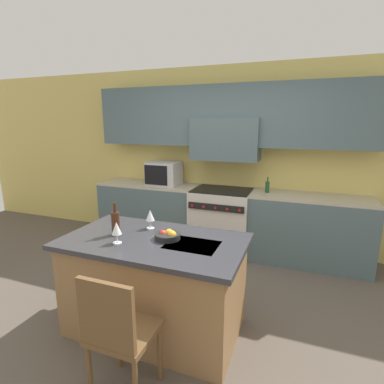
# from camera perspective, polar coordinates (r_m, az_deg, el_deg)

# --- Properties ---
(ground_plane) EXTENTS (10.00, 10.00, 0.00)m
(ground_plane) POSITION_cam_1_polar(r_m,az_deg,el_deg) (3.23, -3.29, -22.66)
(ground_plane) COLOR brown
(back_cabinetry) EXTENTS (10.00, 0.46, 2.70)m
(back_cabinetry) POSITION_cam_1_polar(r_m,az_deg,el_deg) (4.52, 6.87, 9.56)
(back_cabinetry) COLOR #DBC166
(back_cabinetry) RESTS_ON ground_plane
(back_counter) EXTENTS (3.98, 0.62, 0.94)m
(back_counter) POSITION_cam_1_polar(r_m,az_deg,el_deg) (4.51, 5.72, -5.29)
(back_counter) COLOR #4C6066
(back_counter) RESTS_ON ground_plane
(range_stove) EXTENTS (0.85, 0.70, 0.93)m
(range_stove) POSITION_cam_1_polar(r_m,az_deg,el_deg) (4.49, 5.65, -5.38)
(range_stove) COLOR beige
(range_stove) RESTS_ON ground_plane
(microwave) EXTENTS (0.48, 0.40, 0.36)m
(microwave) POSITION_cam_1_polar(r_m,az_deg,el_deg) (4.67, -5.34, 3.56)
(microwave) COLOR #B7B7BC
(microwave) RESTS_ON back_counter
(kitchen_island) EXTENTS (1.61, 0.91, 0.89)m
(kitchen_island) POSITION_cam_1_polar(r_m,az_deg,el_deg) (2.88, -7.04, -16.99)
(kitchen_island) COLOR olive
(kitchen_island) RESTS_ON ground_plane
(island_chair) EXTENTS (0.42, 0.40, 0.96)m
(island_chair) POSITION_cam_1_polar(r_m,az_deg,el_deg) (2.23, -13.99, -24.27)
(island_chair) COLOR brown
(island_chair) RESTS_ON ground_plane
(wine_bottle) EXTENTS (0.07, 0.07, 0.30)m
(wine_bottle) POSITION_cam_1_polar(r_m,az_deg,el_deg) (2.80, -14.35, -5.69)
(wine_bottle) COLOR #422314
(wine_bottle) RESTS_ON kitchen_island
(wine_glass_near) EXTENTS (0.08, 0.08, 0.19)m
(wine_glass_near) POSITION_cam_1_polar(r_m,az_deg,el_deg) (2.61, -14.17, -6.83)
(wine_glass_near) COLOR white
(wine_glass_near) RESTS_ON kitchen_island
(wine_glass_far) EXTENTS (0.08, 0.08, 0.19)m
(wine_glass_far) POSITION_cam_1_polar(r_m,az_deg,el_deg) (2.90, -7.98, -4.51)
(wine_glass_far) COLOR white
(wine_glass_far) RESTS_ON kitchen_island
(fruit_bowl) EXTENTS (0.23, 0.23, 0.08)m
(fruit_bowl) POSITION_cam_1_polar(r_m,az_deg,el_deg) (2.66, -4.60, -8.25)
(fruit_bowl) COLOR black
(fruit_bowl) RESTS_ON kitchen_island
(oil_bottle_on_counter) EXTENTS (0.06, 0.06, 0.22)m
(oil_bottle_on_counter) POSITION_cam_1_polar(r_m,az_deg,el_deg) (4.26, 14.15, 0.98)
(oil_bottle_on_counter) COLOR #194723
(oil_bottle_on_counter) RESTS_ON back_counter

